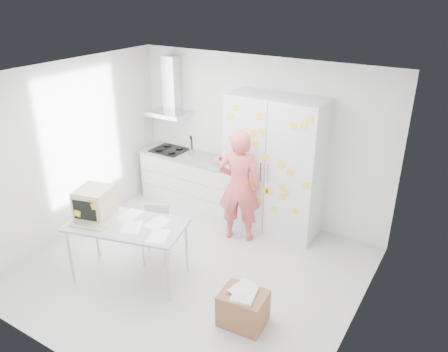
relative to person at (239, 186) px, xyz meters
The scene contains 10 objects.
floor 1.43m from the person, 97.99° to the right, with size 4.50×4.00×0.02m, color silver.
walls 0.61m from the person, 112.10° to the right, with size 4.52×4.01×2.70m.
ceiling 2.12m from the person, 97.99° to the right, with size 4.50×4.00×0.02m, color white.
counter_run 1.54m from the person, 156.08° to the left, with size 1.84×0.63×1.28m.
range_hood 2.22m from the person, 157.81° to the left, with size 0.70×0.48×1.01m.
tall_cabinet 0.68m from the person, 62.78° to the left, with size 1.50×0.68×2.20m.
person is the anchor object (origin of this frame).
desk 1.99m from the person, 122.74° to the right, with size 1.69×1.15×1.23m.
chair 1.39m from the person, 123.33° to the right, with size 0.50×0.50×0.83m.
cardboard_box 2.01m from the person, 58.46° to the right, with size 0.56×0.46×0.46m.
Camera 1 is at (3.07, -4.08, 3.75)m, focal length 35.00 mm.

